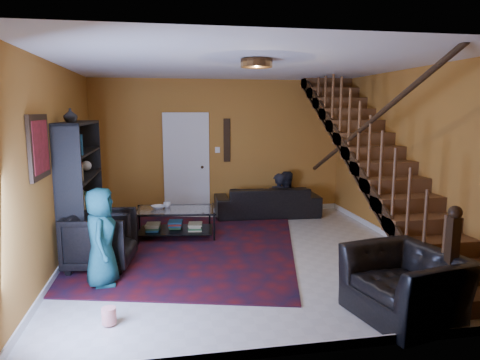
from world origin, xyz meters
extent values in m
plane|color=beige|center=(0.00, 0.00, 0.00)|extent=(5.50, 5.50, 0.00)
plane|color=#A66C25|center=(0.00, 2.75, 1.40)|extent=(5.20, 0.00, 5.20)
plane|color=#A66C25|center=(0.00, -2.75, 1.40)|extent=(5.20, 0.00, 5.20)
plane|color=#A66C25|center=(-2.60, 0.00, 1.40)|extent=(0.00, 5.50, 5.50)
plane|color=#A66C25|center=(2.60, 0.00, 1.40)|extent=(0.00, 5.50, 5.50)
plane|color=white|center=(0.00, 0.00, 2.80)|extent=(5.50, 5.50, 0.00)
cube|color=silver|center=(0.00, 2.74, 0.05)|extent=(5.20, 0.02, 0.10)
cube|color=silver|center=(-2.59, 0.00, 0.05)|extent=(0.02, 5.50, 0.10)
cube|color=#A66C25|center=(2.12, 0.00, 1.32)|extent=(0.95, 4.92, 2.83)
cube|color=black|center=(1.67, 0.00, 1.40)|extent=(0.04, 5.02, 3.02)
cylinder|color=black|center=(1.70, 0.00, 1.85)|extent=(0.07, 4.20, 2.44)
cube|color=black|center=(1.70, -2.40, 0.55)|extent=(0.10, 0.10, 1.10)
cube|color=black|center=(-2.41, 0.60, 1.00)|extent=(0.35, 1.80, 2.00)
cube|color=black|center=(-2.41, 0.60, 0.40)|extent=(0.35, 1.72, 0.03)
cube|color=black|center=(-2.41, 0.60, 1.16)|extent=(0.35, 1.72, 0.03)
cube|color=silver|center=(-0.70, 2.73, 1.02)|extent=(0.82, 0.05, 2.05)
cube|color=maroon|center=(-2.57, -0.90, 1.75)|extent=(0.04, 0.74, 0.74)
cube|color=black|center=(0.15, 2.73, 1.55)|extent=(0.14, 0.03, 0.90)
cylinder|color=#3F2814|center=(0.00, -0.80, 2.74)|extent=(0.40, 0.40, 0.10)
cube|color=#450C0F|center=(-0.89, 0.45, 0.01)|extent=(4.29, 4.64, 0.02)
imported|color=black|center=(0.92, 2.30, 0.31)|extent=(2.15, 0.91, 0.62)
imported|color=black|center=(-2.05, -0.18, 0.40)|extent=(0.98, 0.96, 0.79)
imported|color=black|center=(1.30, -2.25, 0.35)|extent=(1.17, 1.27, 0.71)
imported|color=black|center=(1.17, 2.35, 0.22)|extent=(0.52, 0.37, 1.33)
imported|color=black|center=(1.32, 2.35, 0.23)|extent=(0.71, 0.58, 1.37)
imported|color=#18545C|center=(-1.95, -0.83, 0.62)|extent=(0.41, 0.62, 1.24)
cube|color=black|center=(-1.62, 0.73, 0.25)|extent=(0.03, 0.03, 0.49)
cube|color=black|center=(-0.37, 0.73, 0.25)|extent=(0.03, 0.03, 0.49)
cube|color=black|center=(-1.62, 1.43, 0.25)|extent=(0.03, 0.03, 0.49)
cube|color=black|center=(-0.37, 1.43, 0.25)|extent=(0.03, 0.03, 0.49)
cube|color=black|center=(-0.99, 1.08, 0.13)|extent=(1.33, 0.86, 0.02)
cube|color=silver|center=(-0.99, 1.08, 0.49)|extent=(1.40, 0.93, 0.02)
imported|color=#999999|center=(-1.13, 1.21, 0.55)|extent=(0.14, 0.14, 0.10)
imported|color=#999999|center=(-1.12, 1.28, 0.54)|extent=(0.11, 0.11, 0.09)
imported|color=#999999|center=(-1.28, 1.15, 0.53)|extent=(0.30, 0.30, 0.06)
imported|color=#999999|center=(-2.41, 0.10, 2.10)|extent=(0.18, 0.18, 0.19)
cylinder|color=red|center=(-1.76, -1.90, 0.10)|extent=(0.15, 0.15, 0.17)
camera|label=1|loc=(-1.16, -6.13, 2.16)|focal=32.00mm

